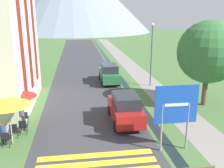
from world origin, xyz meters
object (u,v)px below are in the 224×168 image
at_px(cafe_chair_middle, 25,117).
at_px(person_seated_near, 3,133).
at_px(cafe_chair_near_left, 14,129).
at_px(cafe_chair_nearest, 5,138).
at_px(cafe_chair_near_right, 23,126).
at_px(parked_car_near, 125,108).
at_px(cafe_umbrella_middle_red, 17,94).
at_px(streetlamp, 152,50).
at_px(cafe_umbrella_front_yellow, 8,102).
at_px(parked_car_far, 109,74).
at_px(person_standing_terrace, 21,115).
at_px(cafe_chair_far_left, 23,110).
at_px(road_sign, 176,109).
at_px(tree_by_path, 209,52).

height_order(cafe_chair_middle, person_seated_near, person_seated_near).
xyz_separation_m(cafe_chair_near_left, cafe_chair_nearest, (-0.19, -0.96, 0.00)).
bearing_deg(cafe_chair_near_right, cafe_chair_nearest, -106.10).
bearing_deg(parked_car_near, cafe_chair_nearest, -161.42).
bearing_deg(cafe_chair_near_left, cafe_chair_nearest, -86.90).
relative_size(cafe_chair_near_left, cafe_umbrella_middle_red, 0.39).
bearing_deg(person_seated_near, cafe_chair_nearest, -60.63).
relative_size(cafe_chair_nearest, streetlamp, 0.15).
relative_size(cafe_umbrella_front_yellow, streetlamp, 0.44).
height_order(parked_car_near, parked_car_far, same).
bearing_deg(parked_car_near, person_standing_terrace, -176.56).
distance_m(parked_car_near, cafe_umbrella_middle_red, 6.47).
bearing_deg(cafe_chair_middle, parked_car_far, 78.00).
height_order(person_seated_near, person_standing_terrace, person_standing_terrace).
height_order(cafe_chair_far_left, person_standing_terrace, person_standing_terrace).
xyz_separation_m(road_sign, cafe_chair_near_right, (-7.63, 2.76, -1.64)).
distance_m(parked_car_far, cafe_chair_far_left, 10.10).
relative_size(cafe_chair_nearest, cafe_umbrella_middle_red, 0.39).
bearing_deg(person_standing_terrace, streetlamp, 38.83).
relative_size(road_sign, cafe_chair_nearest, 3.90).
bearing_deg(road_sign, cafe_chair_far_left, 147.22).
bearing_deg(tree_by_path, cafe_chair_nearest, -161.27).
distance_m(parked_car_near, cafe_chair_middle, 6.09).
bearing_deg(cafe_chair_near_left, road_sign, -2.31).
distance_m(cafe_chair_near_left, streetlamp, 13.77).
xyz_separation_m(road_sign, person_standing_terrace, (-7.76, 3.22, -1.16)).
distance_m(cafe_chair_near_left, person_standing_terrace, 1.02).
xyz_separation_m(parked_car_near, streetlamp, (3.87, 7.62, 2.44)).
distance_m(person_standing_terrace, tree_by_path, 12.93).
height_order(parked_car_near, cafe_chair_far_left, parked_car_near).
height_order(cafe_chair_far_left, person_seated_near, person_seated_near).
height_order(cafe_umbrella_middle_red, streetlamp, streetlamp).
relative_size(cafe_chair_middle, person_seated_near, 0.68).
relative_size(cafe_chair_middle, tree_by_path, 0.14).
distance_m(parked_car_near, streetlamp, 8.88).
bearing_deg(parked_car_near, road_sign, -64.45).
bearing_deg(road_sign, parked_car_far, 96.59).
distance_m(cafe_chair_middle, cafe_chair_far_left, 1.25).
bearing_deg(road_sign, cafe_chair_middle, 152.63).
bearing_deg(cafe_chair_near_left, cafe_umbrella_front_yellow, -74.89).
distance_m(cafe_chair_near_left, cafe_umbrella_middle_red, 2.27).
height_order(road_sign, cafe_chair_far_left, road_sign).
bearing_deg(cafe_chair_nearest, cafe_chair_middle, 52.97).
distance_m(cafe_chair_near_left, cafe_chair_nearest, 0.98).
xyz_separation_m(streetlamp, tree_by_path, (2.43, -5.46, 0.56)).
xyz_separation_m(cafe_umbrella_middle_red, person_standing_terrace, (0.31, -0.88, -0.97)).
distance_m(parked_car_near, cafe_umbrella_front_yellow, 6.68).
relative_size(parked_car_near, cafe_chair_near_right, 4.61).
relative_size(road_sign, cafe_chair_middle, 3.90).
distance_m(parked_car_far, tree_by_path, 9.80).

